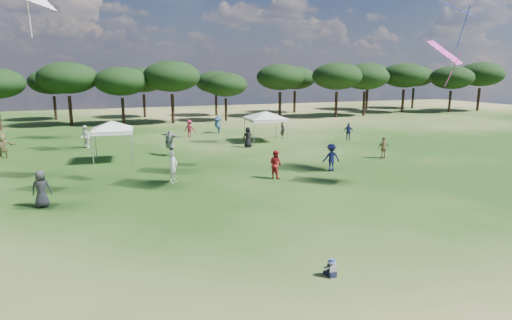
{
  "coord_description": "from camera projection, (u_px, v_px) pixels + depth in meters",
  "views": [
    {
      "loc": [
        -6.16,
        -8.71,
        6.18
      ],
      "look_at": [
        -0.49,
        6.0,
        2.93
      ],
      "focal_mm": 30.0,
      "sensor_mm": 36.0,
      "label": 1
    }
  ],
  "objects": [
    {
      "name": "ground",
      "position": [
        354.0,
        309.0,
        11.38
      ],
      "size": [
        140.0,
        140.0,
        0.0
      ],
      "primitive_type": "plane",
      "color": "#254A16",
      "rests_on": "ground"
    },
    {
      "name": "tent_left",
      "position": [
        112.0,
        123.0,
        29.62
      ],
      "size": [
        5.48,
        5.48,
        3.18
      ],
      "rotation": [
        0.0,
        0.0,
        -0.09
      ],
      "color": "gray",
      "rests_on": "ground"
    },
    {
      "name": "toddler",
      "position": [
        331.0,
        268.0,
        13.14
      ],
      "size": [
        0.38,
        0.43,
        0.57
      ],
      "rotation": [
        0.0,
        0.0,
        0.02
      ],
      "color": "black",
      "rests_on": "ground"
    },
    {
      "name": "festival_crowd",
      "position": [
        181.0,
        141.0,
        33.32
      ],
      "size": [
        30.2,
        22.5,
        1.92
      ],
      "color": "navy",
      "rests_on": "ground"
    },
    {
      "name": "tree_line",
      "position": [
        160.0,
        78.0,
        54.45
      ],
      "size": [
        108.78,
        17.63,
        7.77
      ],
      "color": "black",
      "rests_on": "ground"
    },
    {
      "name": "tent_right",
      "position": [
        266.0,
        113.0,
        38.43
      ],
      "size": [
        6.66,
        6.66,
        3.05
      ],
      "rotation": [
        0.0,
        0.0,
        -0.07
      ],
      "color": "gray",
      "rests_on": "ground"
    }
  ]
}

